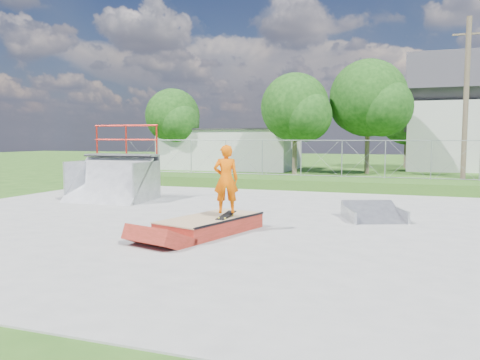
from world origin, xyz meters
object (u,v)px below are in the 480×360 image
at_px(flat_bank_ramp, 374,213).
at_px(skater, 226,182).
at_px(quarter_pipe, 111,163).
at_px(grind_box, 210,225).

height_order(flat_bank_ramp, skater, skater).
bearing_deg(quarter_pipe, skater, -36.84).
bearing_deg(flat_bank_ramp, skater, -157.95).
relative_size(grind_box, quarter_pipe, 1.05).
height_order(grind_box, skater, skater).
height_order(quarter_pipe, skater, quarter_pipe).
bearing_deg(skater, grind_box, -10.33).
relative_size(flat_bank_ramp, skater, 0.97).
distance_m(quarter_pipe, flat_bank_ramp, 9.81).
height_order(grind_box, flat_bank_ramp, flat_bank_ramp).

